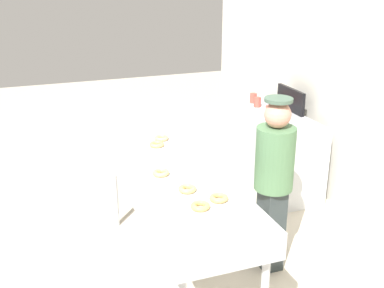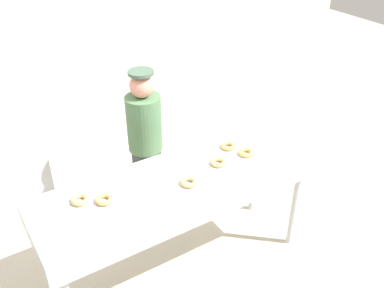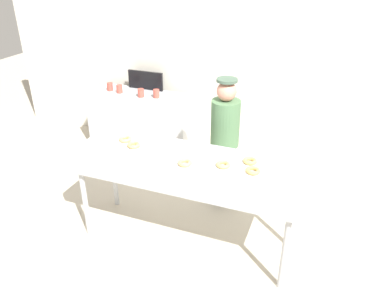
{
  "view_description": "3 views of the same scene",
  "coord_description": "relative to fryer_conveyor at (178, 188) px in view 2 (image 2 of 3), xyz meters",
  "views": [
    {
      "loc": [
        3.43,
        -1.1,
        2.61
      ],
      "look_at": [
        0.03,
        0.15,
        1.25
      ],
      "focal_mm": 44.9,
      "sensor_mm": 36.0,
      "label": 1
    },
    {
      "loc": [
        -1.37,
        -2.38,
        3.07
      ],
      "look_at": [
        0.2,
        0.12,
        1.21
      ],
      "focal_mm": 40.13,
      "sensor_mm": 36.0,
      "label": 2
    },
    {
      "loc": [
        1.23,
        -3.03,
        2.85
      ],
      "look_at": [
        0.02,
        0.08,
        1.15
      ],
      "focal_mm": 35.58,
      "sensor_mm": 36.0,
      "label": 3
    }
  ],
  "objects": [
    {
      "name": "ground_plane",
      "position": [
        0.0,
        0.0,
        -0.92
      ],
      "size": [
        16.0,
        16.0,
        0.0
      ],
      "primitive_type": "plane",
      "color": "beige"
    },
    {
      "name": "back_wall",
      "position": [
        0.0,
        2.23,
        0.51
      ],
      "size": [
        8.0,
        0.12,
        2.86
      ],
      "primitive_type": "cube",
      "color": "silver",
      "rests_on": "ground"
    },
    {
      "name": "fryer_conveyor",
      "position": [
        0.0,
        0.0,
        0.0
      ],
      "size": [
        2.33,
        0.75,
        1.02
      ],
      "color": "#B7BABF",
      "rests_on": "ground"
    },
    {
      "name": "glazed_donut_0",
      "position": [
        -0.76,
        0.13,
        0.12
      ],
      "size": [
        0.19,
        0.19,
        0.04
      ],
      "primitive_type": "torus",
      "rotation": [
        0.0,
        0.0,
        2.14
      ],
      "color": "#EBB76A",
      "rests_on": "fryer_conveyor"
    },
    {
      "name": "glazed_donut_1",
      "position": [
        0.6,
        0.15,
        0.12
      ],
      "size": [
        0.19,
        0.19,
        0.04
      ],
      "primitive_type": "torus",
      "rotation": [
        0.0,
        0.0,
        0.53
      ],
      "color": "#E0B15F",
      "rests_on": "fryer_conveyor"
    },
    {
      "name": "glazed_donut_2",
      "position": [
        0.38,
        -0.01,
        0.12
      ],
      "size": [
        0.14,
        0.14,
        0.04
      ],
      "primitive_type": "torus",
      "rotation": [
        0.0,
        0.0,
        3.09
      ],
      "color": "#E0B865",
      "rests_on": "fryer_conveyor"
    },
    {
      "name": "glazed_donut_3",
      "position": [
        0.67,
        -0.02,
        0.12
      ],
      "size": [
        0.17,
        0.17,
        0.04
      ],
      "primitive_type": "torus",
      "rotation": [
        0.0,
        0.0,
        1.87
      ],
      "color": "#EBB55C",
      "rests_on": "fryer_conveyor"
    },
    {
      "name": "glazed_donut_4",
      "position": [
        -0.61,
        0.04,
        0.12
      ],
      "size": [
        0.19,
        0.19,
        0.04
      ],
      "primitive_type": "torus",
      "rotation": [
        0.0,
        0.0,
        2.32
      ],
      "color": "#DDAD60",
      "rests_on": "fryer_conveyor"
    },
    {
      "name": "glazed_donut_5",
      "position": [
        0.03,
        -0.11,
        0.12
      ],
      "size": [
        0.19,
        0.19,
        0.04
      ],
      "primitive_type": "torus",
      "rotation": [
        0.0,
        0.0,
        2.29
      ],
      "color": "#DEB569",
      "rests_on": "fryer_conveyor"
    },
    {
      "name": "worker_baker",
      "position": [
        0.14,
        0.86,
        -0.02
      ],
      "size": [
        0.34,
        0.34,
        1.6
      ],
      "rotation": [
        0.0,
        0.0,
        3.11
      ],
      "color": "#2C3435",
      "rests_on": "ground"
    }
  ]
}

